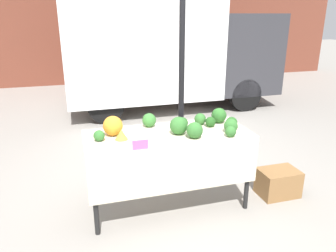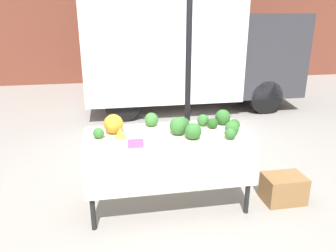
{
  "view_description": "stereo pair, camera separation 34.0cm",
  "coord_description": "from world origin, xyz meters",
  "px_view_note": "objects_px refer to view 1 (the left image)",
  "views": [
    {
      "loc": [
        -0.91,
        -3.09,
        2.06
      ],
      "look_at": [
        0.0,
        0.0,
        0.95
      ],
      "focal_mm": 35.0,
      "sensor_mm": 36.0,
      "label": 1
    },
    {
      "loc": [
        -0.57,
        -3.16,
        2.06
      ],
      "look_at": [
        0.0,
        0.0,
        0.95
      ],
      "focal_mm": 35.0,
      "sensor_mm": 36.0,
      "label": 2
    }
  ],
  "objects_px": {
    "price_sign": "(140,145)",
    "produce_crate": "(278,183)",
    "orange_cauliflower": "(113,126)",
    "parked_truck": "(163,44)"
  },
  "relations": [
    {
      "from": "parked_truck",
      "to": "produce_crate",
      "type": "bearing_deg",
      "value": -86.69
    },
    {
      "from": "price_sign",
      "to": "produce_crate",
      "type": "height_order",
      "value": "price_sign"
    },
    {
      "from": "orange_cauliflower",
      "to": "parked_truck",
      "type": "bearing_deg",
      "value": 67.53
    },
    {
      "from": "price_sign",
      "to": "produce_crate",
      "type": "distance_m",
      "value": 1.86
    },
    {
      "from": "parked_truck",
      "to": "produce_crate",
      "type": "xyz_separation_m",
      "value": [
        0.24,
        -4.2,
        -1.26
      ]
    },
    {
      "from": "orange_cauliflower",
      "to": "produce_crate",
      "type": "height_order",
      "value": "orange_cauliflower"
    },
    {
      "from": "parked_truck",
      "to": "price_sign",
      "type": "xyz_separation_m",
      "value": [
        -1.44,
        -4.39,
        -0.51
      ]
    },
    {
      "from": "produce_crate",
      "to": "price_sign",
      "type": "bearing_deg",
      "value": -173.39
    },
    {
      "from": "parked_truck",
      "to": "price_sign",
      "type": "height_order",
      "value": "parked_truck"
    },
    {
      "from": "orange_cauliflower",
      "to": "price_sign",
      "type": "relative_size",
      "value": 1.37
    }
  ]
}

